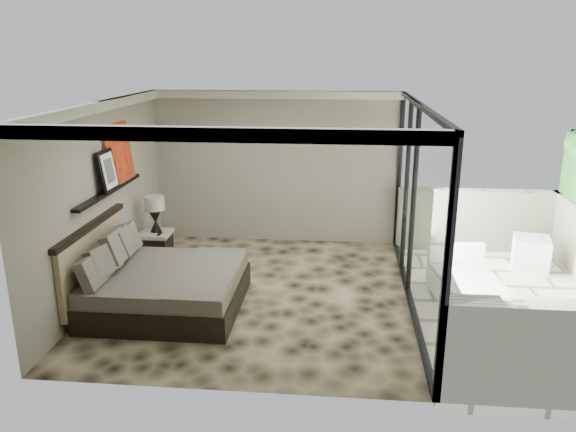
# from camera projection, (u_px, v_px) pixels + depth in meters

# --- Properties ---
(floor) EXTENTS (5.00, 5.00, 0.00)m
(floor) POSITION_uv_depth(u_px,v_px,m) (257.00, 293.00, 8.37)
(floor) COLOR black
(floor) RESTS_ON ground
(ceiling) EXTENTS (4.50, 5.00, 0.02)m
(ceiling) POSITION_uv_depth(u_px,v_px,m) (253.00, 104.00, 7.58)
(ceiling) COLOR silver
(ceiling) RESTS_ON back_wall
(back_wall) EXTENTS (4.50, 0.02, 2.80)m
(back_wall) POSITION_uv_depth(u_px,v_px,m) (276.00, 168.00, 10.35)
(back_wall) COLOR gray
(back_wall) RESTS_ON floor
(left_wall) EXTENTS (0.02, 5.00, 2.80)m
(left_wall) POSITION_uv_depth(u_px,v_px,m) (103.00, 199.00, 8.18)
(left_wall) COLOR gray
(left_wall) RESTS_ON floor
(glass_wall) EXTENTS (0.08, 5.00, 2.80)m
(glass_wall) POSITION_uv_depth(u_px,v_px,m) (416.00, 207.00, 7.76)
(glass_wall) COLOR white
(glass_wall) RESTS_ON floor
(terrace_slab) EXTENTS (3.00, 5.00, 0.12)m
(terrace_slab) POSITION_uv_depth(u_px,v_px,m) (515.00, 308.00, 8.04)
(terrace_slab) COLOR beige
(terrace_slab) RESTS_ON ground
(picture_ledge) EXTENTS (0.12, 2.20, 0.05)m
(picture_ledge) POSITION_uv_depth(u_px,v_px,m) (110.00, 191.00, 8.24)
(picture_ledge) COLOR black
(picture_ledge) RESTS_ON left_wall
(bed) EXTENTS (2.08, 2.02, 1.15)m
(bed) POSITION_uv_depth(u_px,v_px,m) (160.00, 285.00, 7.84)
(bed) COLOR black
(bed) RESTS_ON floor
(nightstand) EXTENTS (0.57, 0.57, 0.53)m
(nightstand) POSITION_uv_depth(u_px,v_px,m) (156.00, 246.00, 9.60)
(nightstand) COLOR black
(nightstand) RESTS_ON floor
(table_lamp) EXTENTS (0.34, 0.34, 0.62)m
(table_lamp) POSITION_uv_depth(u_px,v_px,m) (155.00, 209.00, 9.45)
(table_lamp) COLOR black
(table_lamp) RESTS_ON nightstand
(abstract_canvas) EXTENTS (0.13, 0.90, 0.90)m
(abstract_canvas) POSITION_uv_depth(u_px,v_px,m) (119.00, 153.00, 8.58)
(abstract_canvas) COLOR #A8460E
(abstract_canvas) RESTS_ON picture_ledge
(framed_print) EXTENTS (0.11, 0.50, 0.60)m
(framed_print) POSITION_uv_depth(u_px,v_px,m) (108.00, 170.00, 8.07)
(framed_print) COLOR black
(framed_print) RESTS_ON picture_ledge
(ottoman) EXTENTS (0.65, 0.65, 0.55)m
(ottoman) POSITION_uv_depth(u_px,v_px,m) (531.00, 254.00, 9.22)
(ottoman) COLOR silver
(ottoman) RESTS_ON terrace_slab
(lounger) EXTENTS (1.07, 1.80, 0.67)m
(lounger) POSITION_uv_depth(u_px,v_px,m) (471.00, 292.00, 7.93)
(lounger) COLOR white
(lounger) RESTS_ON terrace_slab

